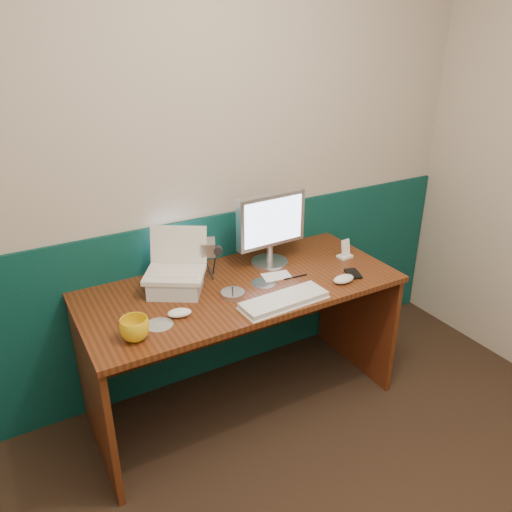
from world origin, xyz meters
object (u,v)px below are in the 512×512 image
camcorder (209,257)px  mug (135,329)px  monitor (270,230)px  desk (242,347)px  laptop (173,255)px  keyboard (284,301)px

camcorder → mug: bearing=-120.1°
monitor → desk: bearing=-153.3°
monitor → camcorder: (-0.35, 0.02, -0.09)m
laptop → keyboard: size_ratio=0.66×
laptop → camcorder: laptop is taller
mug → keyboard: bearing=-4.5°
desk → camcorder: size_ratio=7.20×
laptop → mug: size_ratio=2.25×
mug → monitor: bearing=22.0°
desk → keyboard: 0.47m
camcorder → desk: bearing=-33.3°
desk → laptop: laptop is taller
mug → camcorder: 0.62m
laptop → keyboard: laptop is taller
monitor → mug: 0.93m
desk → monitor: size_ratio=4.03×
laptop → monitor: bearing=36.8°
desk → mug: size_ratio=12.84×
laptop → mug: bearing=-102.5°
camcorder → keyboard: bearing=-41.5°
monitor → mug: monitor is taller
mug → camcorder: size_ratio=0.56×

